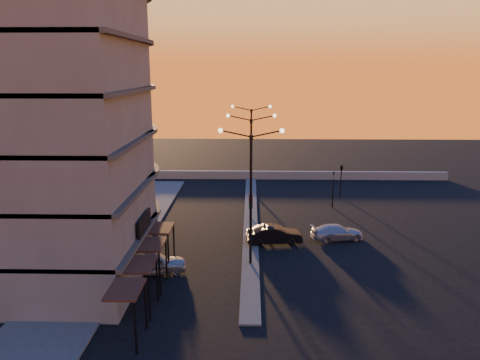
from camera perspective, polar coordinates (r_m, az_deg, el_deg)
name	(u,v)px	position (r m, az deg, el deg)	size (l,w,h in m)	color
ground	(250,265)	(33.02, 1.28, -10.27)	(120.00, 120.00, 0.00)	black
sidewalk_west	(117,242)	(38.17, -14.80, -7.29)	(5.00, 40.00, 0.12)	#484846
median	(251,219)	(42.35, 1.31, -4.76)	(1.20, 36.00, 0.12)	#484846
parapet	(267,175)	(57.70, 3.33, 0.60)	(44.00, 0.50, 1.00)	gray
building	(34,90)	(33.38, -23.80, 9.97)	(14.35, 17.08, 25.00)	#645E58
streetlamp_near	(251,187)	(31.20, 1.33, -0.82)	(4.32, 0.32, 9.51)	black
streetlamp_mid	(251,159)	(40.96, 1.36, 2.61)	(4.32, 0.32, 9.51)	black
streetlamp_far	(251,141)	(50.82, 1.37, 4.72)	(4.32, 0.32, 9.51)	black
traffic_light_main	(251,213)	(34.70, 1.32, -3.99)	(0.28, 0.44, 4.25)	black
signal_east_a	(333,188)	(46.36, 11.27, -1.01)	(0.13, 0.16, 3.60)	black
signal_east_b	(341,168)	(50.20, 12.26, 1.42)	(0.42, 1.99, 3.60)	black
car_hatchback	(155,263)	(32.01, -10.37, -9.91)	(1.68, 4.17, 1.42)	#A4A6AB
car_sedan	(274,235)	(36.66, 4.18, -6.65)	(1.50, 4.31, 1.42)	black
car_wagon	(337,232)	(38.19, 11.76, -6.24)	(1.69, 4.16, 1.21)	#ACAEB4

